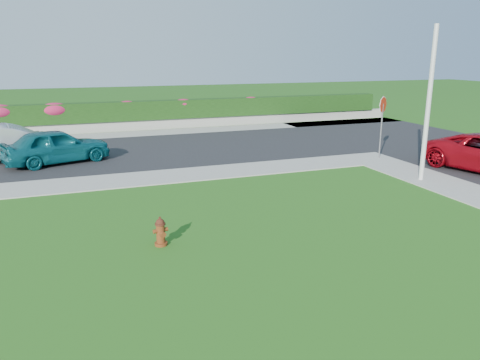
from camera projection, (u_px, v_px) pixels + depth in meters
name	position (u px, v px, depth m)	size (l,w,h in m)	color
ground	(343.00, 272.00, 9.75)	(120.00, 120.00, 0.00)	black
street_far	(75.00, 156.00, 20.77)	(26.00, 8.00, 0.04)	black
sidewalk_far	(47.00, 187.00, 15.91)	(24.00, 2.00, 0.04)	gray
curb_corner	(370.00, 159.00, 20.23)	(2.00, 2.00, 0.04)	gray
sidewalk_beyond	(147.00, 133.00, 26.63)	(34.00, 2.00, 0.04)	gray
retaining_wall	(142.00, 125.00, 27.92)	(34.00, 0.40, 0.60)	gray
hedge	(141.00, 110.00, 27.79)	(32.00, 0.90, 1.10)	black
fire_hydrant	(161.00, 232.00, 11.03)	(0.37, 0.35, 0.71)	#4B200B
sedan_teal	(56.00, 146.00, 19.13)	(1.68, 4.19, 1.43)	#0C535E
sedan_silver	(11.00, 143.00, 19.55)	(1.61, 4.62, 1.52)	#B0B3B8
utility_pole	(428.00, 105.00, 16.10)	(0.16, 0.16, 5.37)	silver
stop_sign	(382.00, 112.00, 19.81)	(0.64, 0.39, 2.69)	slate
flower_clump_b	(0.00, 112.00, 25.13)	(1.52, 0.98, 0.76)	#C32156
flower_clump_c	(55.00, 110.00, 26.04)	(1.54, 0.99, 0.77)	#C32156
flower_clump_d	(127.00, 105.00, 27.34)	(1.06, 0.68, 0.53)	#C32156
flower_clump_e	(183.00, 104.00, 28.46)	(1.13, 0.73, 0.56)	#C32156
flower_clump_f	(251.00, 101.00, 29.92)	(1.08, 0.69, 0.54)	#C32156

